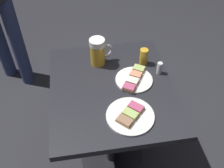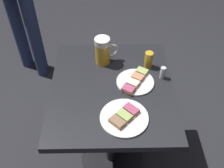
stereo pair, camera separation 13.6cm
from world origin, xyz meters
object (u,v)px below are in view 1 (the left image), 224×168
object	(u,v)px
plate_near	(130,115)
beer_mug	(98,52)
beer_glass_small	(144,57)
salt_shaker	(159,68)
plate_far	(134,79)

from	to	relation	value
plate_near	beer_mug	world-z (taller)	beer_mug
plate_near	beer_glass_small	world-z (taller)	beer_glass_small
beer_mug	salt_shaker	bearing A→B (deg)	66.40
plate_far	salt_shaker	distance (m)	0.16
plate_near	beer_mug	xyz separation A→B (m)	(-0.41, -0.10, 0.07)
beer_glass_small	salt_shaker	xyz separation A→B (m)	(0.09, 0.07, -0.01)
beer_glass_small	salt_shaker	distance (m)	0.12
plate_near	plate_far	distance (m)	0.25
plate_near	beer_mug	bearing A→B (deg)	-166.50
plate_near	salt_shaker	distance (m)	0.35
beer_mug	salt_shaker	world-z (taller)	beer_mug
plate_near	beer_glass_small	distance (m)	0.40
plate_near	beer_mug	distance (m)	0.43
beer_mug	salt_shaker	distance (m)	0.35
beer_mug	salt_shaker	xyz separation A→B (m)	(0.14, 0.32, -0.04)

